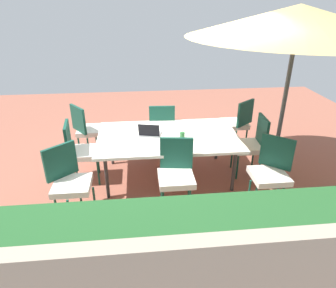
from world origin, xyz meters
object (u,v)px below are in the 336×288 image
(chair_southwest, at_px, (237,121))
(laptop, at_px, (150,133))
(patio_umbrella, at_px, (298,22))
(chair_east, at_px, (80,149))
(chair_southeast, at_px, (87,128))
(chair_south, at_px, (162,126))
(chair_west, at_px, (252,143))
(chair_northwest, at_px, (271,170))
(chair_north, at_px, (176,172))
(dining_table, at_px, (168,138))
(chair_northeast, at_px, (69,179))
(cup, at_px, (182,135))

(chair_southwest, distance_m, laptop, 1.88)
(patio_umbrella, relative_size, laptop, 7.79)
(chair_east, xyz_separation_m, chair_southeast, (-0.00, -0.84, 0.00))
(chair_southeast, height_order, laptop, chair_southeast)
(chair_south, bearing_deg, laptop, 74.83)
(chair_west, bearing_deg, chair_northwest, 1.03)
(chair_west, bearing_deg, chair_south, -117.83)
(chair_west, relative_size, chair_north, 1.00)
(dining_table, height_order, chair_east, chair_east)
(patio_umbrella, height_order, chair_northwest, patio_umbrella)
(patio_umbrella, distance_m, chair_west, 1.84)
(chair_northeast, xyz_separation_m, chair_southwest, (-2.73, -1.71, 0.00))
(chair_north, xyz_separation_m, laptop, (0.30, -0.82, 0.22))
(chair_east, xyz_separation_m, chair_southwest, (-2.73, -0.87, 0.00))
(chair_southeast, bearing_deg, cup, -159.12)
(chair_south, bearing_deg, cup, 106.90)
(chair_southwest, height_order, cup, chair_southwest)
(chair_north, distance_m, cup, 0.72)
(patio_umbrella, bearing_deg, chair_south, -33.46)
(chair_northeast, distance_m, chair_northwest, 2.64)
(chair_south, distance_m, chair_northwest, 2.13)
(chair_south, distance_m, chair_west, 1.59)
(chair_southeast, xyz_separation_m, chair_northeast, (0.00, 1.68, 0.00))
(patio_umbrella, bearing_deg, chair_north, 17.40)
(chair_northwest, xyz_separation_m, chair_southwest, (-0.09, -1.75, 0.00))
(cup, bearing_deg, chair_southwest, -139.73)
(chair_north, height_order, chair_southwest, same)
(chair_northeast, height_order, chair_northwest, same)
(laptop, bearing_deg, chair_north, 123.35)
(laptop, bearing_deg, chair_southwest, -139.79)
(chair_north, xyz_separation_m, chair_northwest, (-1.27, 0.08, 0.00))
(patio_umbrella, height_order, chair_west, patio_umbrella)
(chair_north, distance_m, chair_northwest, 1.27)
(chair_south, height_order, chair_southwest, same)
(patio_umbrella, distance_m, chair_east, 3.48)
(chair_west, distance_m, chair_southwest, 0.91)
(chair_northeast, distance_m, laptop, 1.39)
(chair_east, bearing_deg, chair_south, -65.57)
(dining_table, relative_size, chair_northwest, 2.18)
(chair_west, xyz_separation_m, laptop, (1.60, -0.06, 0.22))
(chair_northwest, bearing_deg, chair_southwest, 126.98)
(chair_northeast, bearing_deg, chair_south, 10.03)
(patio_umbrella, xyz_separation_m, chair_southeast, (2.96, -1.14, -1.80))
(dining_table, distance_m, chair_northwest, 1.57)
(chair_north, distance_m, chair_southwest, 2.15)
(chair_northeast, xyz_separation_m, laptop, (-1.07, -0.86, 0.22))
(dining_table, xyz_separation_m, chair_southeast, (1.35, -0.84, -0.13))
(dining_table, relative_size, laptop, 5.82)
(patio_umbrella, xyz_separation_m, chair_northeast, (2.96, 0.54, -1.80))
(chair_south, distance_m, chair_southeast, 1.32)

